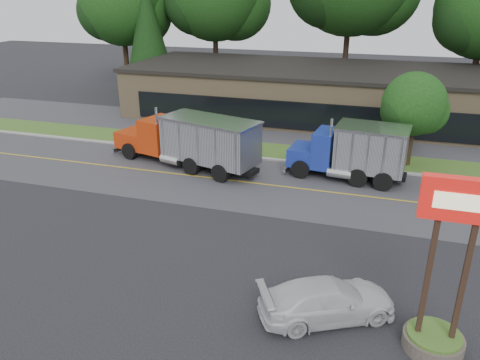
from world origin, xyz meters
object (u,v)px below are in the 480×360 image
object	(u,v)px
bilo_sign	(442,296)
dump_truck_blue	(354,150)
rally_car	(327,300)
dump_truck_red	(192,140)

from	to	relation	value
bilo_sign	dump_truck_blue	bearing A→B (deg)	104.76
bilo_sign	rally_car	bearing A→B (deg)	170.38
dump_truck_blue	bilo_sign	bearing A→B (deg)	110.79
dump_truck_red	rally_car	world-z (taller)	dump_truck_red
dump_truck_red	dump_truck_blue	distance (m)	10.06
bilo_sign	dump_truck_red	xyz separation A→B (m)	(-13.70, 13.02, -0.21)
dump_truck_red	rally_car	bearing A→B (deg)	144.80
bilo_sign	dump_truck_red	distance (m)	18.90
dump_truck_blue	dump_truck_red	bearing A→B (deg)	11.54
dump_truck_blue	rally_car	xyz separation A→B (m)	(0.20, -13.39, -1.10)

